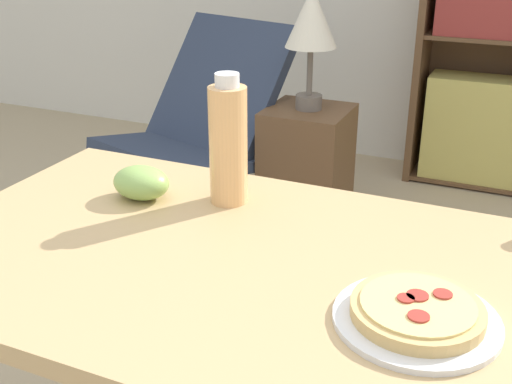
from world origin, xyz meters
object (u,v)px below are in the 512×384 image
object	(u,v)px
drink_bottle	(228,143)
side_table	(306,172)
pizza_on_plate	(417,314)
grape_bunch	(140,183)
bookshelf	(489,50)
lounge_chair_near	(196,161)
table_lamp	(311,23)

from	to	relation	value
drink_bottle	side_table	size ratio (longest dim) A/B	0.47
pizza_on_plate	side_table	xyz separation A→B (m)	(-0.74, 1.65, -0.50)
grape_bunch	bookshelf	xyz separation A→B (m)	(0.48, 2.34, -0.11)
pizza_on_plate	drink_bottle	world-z (taller)	drink_bottle
drink_bottle	lounge_chair_near	distance (m)	1.64
grape_bunch	bookshelf	bearing A→B (deg)	78.33
bookshelf	table_lamp	bearing A→B (deg)	-124.00
grape_bunch	side_table	size ratio (longest dim) A/B	0.22
grape_bunch	bookshelf	distance (m)	2.39
lounge_chair_near	table_lamp	world-z (taller)	table_lamp
drink_bottle	pizza_on_plate	bearing A→B (deg)	-32.37
grape_bunch	drink_bottle	distance (m)	0.21
bookshelf	grape_bunch	bearing A→B (deg)	-101.67
pizza_on_plate	bookshelf	distance (m)	2.56
pizza_on_plate	side_table	bearing A→B (deg)	114.29
grape_bunch	table_lamp	world-z (taller)	table_lamp
bookshelf	table_lamp	distance (m)	1.12
pizza_on_plate	grape_bunch	world-z (taller)	grape_bunch
bookshelf	table_lamp	size ratio (longest dim) A/B	3.10
drink_bottle	table_lamp	world-z (taller)	table_lamp
lounge_chair_near	bookshelf	size ratio (longest dim) A/B	0.60
grape_bunch	table_lamp	size ratio (longest dim) A/B	0.25
grape_bunch	table_lamp	distance (m)	1.44
grape_bunch	bookshelf	size ratio (longest dim) A/B	0.08
lounge_chair_near	table_lamp	size ratio (longest dim) A/B	1.85
lounge_chair_near	grape_bunch	bearing A→B (deg)	-47.86
grape_bunch	side_table	xyz separation A→B (m)	(-0.13, 1.43, -0.52)
grape_bunch	drink_bottle	bearing A→B (deg)	19.28
drink_bottle	table_lamp	size ratio (longest dim) A/B	0.54
lounge_chair_near	side_table	world-z (taller)	lounge_chair_near
pizza_on_plate	lounge_chair_near	size ratio (longest dim) A/B	0.27
pizza_on_plate	table_lamp	world-z (taller)	table_lamp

